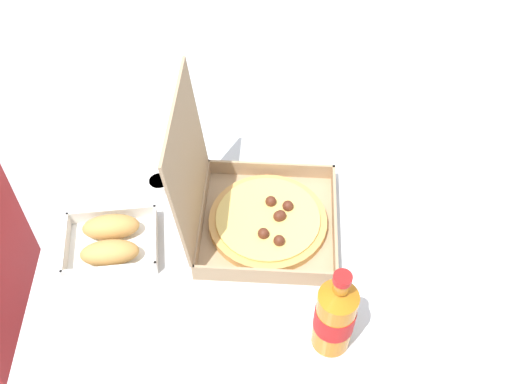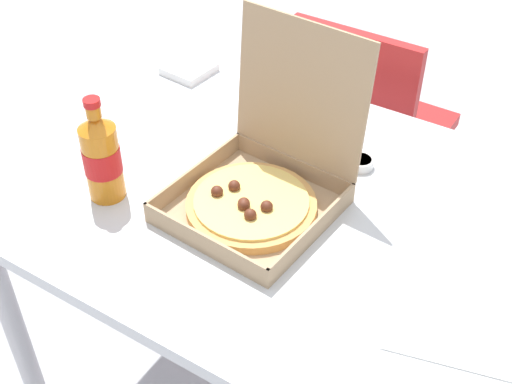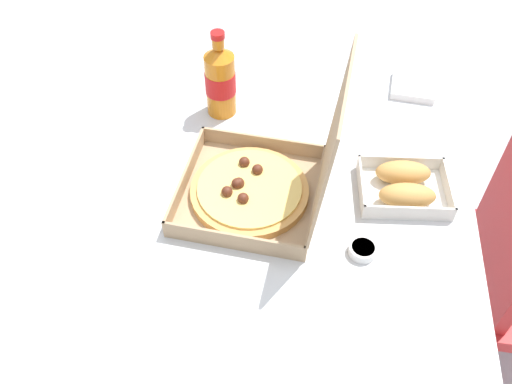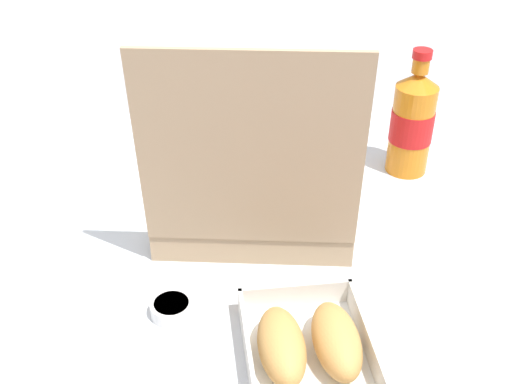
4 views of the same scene
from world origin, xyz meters
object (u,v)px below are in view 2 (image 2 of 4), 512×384
object	(u,v)px
pizza_box_open	(260,185)
dipping_sauce_cup	(360,162)
chair	(364,127)
napkin_pile	(189,69)
cola_bottle	(102,157)
paper_menu	(453,329)
bread_side_box	(309,114)

from	to	relation	value
pizza_box_open	dipping_sauce_cup	distance (m)	0.25
chair	napkin_pile	xyz separation A→B (m)	(-0.36, -0.35, 0.25)
pizza_box_open	cola_bottle	distance (m)	0.31
pizza_box_open	napkin_pile	world-z (taller)	pizza_box_open
cola_bottle	pizza_box_open	bearing A→B (deg)	26.67
napkin_pile	dipping_sauce_cup	xyz separation A→B (m)	(0.54, -0.12, 0.00)
chair	paper_menu	distance (m)	0.96
paper_menu	dipping_sauce_cup	size ratio (longest dim) A/B	3.75
chair	pizza_box_open	world-z (taller)	pizza_box_open
napkin_pile	dipping_sauce_cup	size ratio (longest dim) A/B	1.96
cola_bottle	napkin_pile	size ratio (longest dim) A/B	2.04
dipping_sauce_cup	cola_bottle	bearing A→B (deg)	-137.75
chair	cola_bottle	world-z (taller)	cola_bottle
pizza_box_open	paper_menu	size ratio (longest dim) A/B	1.63
napkin_pile	bread_side_box	bearing A→B (deg)	-6.06
chair	napkin_pile	size ratio (longest dim) A/B	7.55
chair	paper_menu	xyz separation A→B (m)	(0.50, -0.79, 0.24)
bread_side_box	paper_menu	xyz separation A→B (m)	(0.49, -0.40, -0.02)
bread_side_box	dipping_sauce_cup	distance (m)	0.19
pizza_box_open	bread_side_box	xyz separation A→B (m)	(-0.05, 0.30, -0.02)
cola_bottle	dipping_sauce_cup	distance (m)	0.53
bread_side_box	dipping_sauce_cup	bearing A→B (deg)	-26.57
chair	pizza_box_open	xyz separation A→B (m)	(0.07, -0.69, 0.29)
cola_bottle	napkin_pile	bearing A→B (deg)	107.65
chair	pizza_box_open	size ratio (longest dim) A/B	2.42
paper_menu	napkin_pile	xyz separation A→B (m)	(-0.86, 0.44, 0.01)
bread_side_box	dipping_sauce_cup	xyz separation A→B (m)	(0.17, -0.09, -0.01)
bread_side_box	cola_bottle	bearing A→B (deg)	-116.48
paper_menu	napkin_pile	bearing A→B (deg)	138.91
chair	bread_side_box	world-z (taller)	chair
bread_side_box	cola_bottle	size ratio (longest dim) A/B	0.91
pizza_box_open	dipping_sauce_cup	world-z (taller)	pizza_box_open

